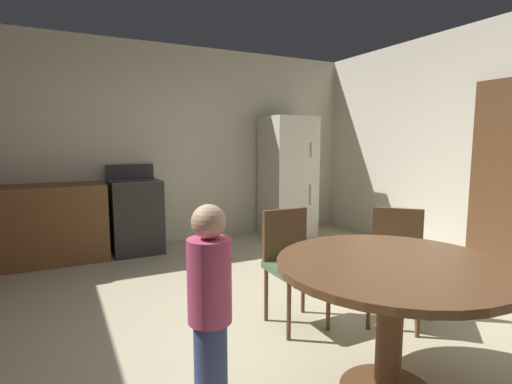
{
  "coord_description": "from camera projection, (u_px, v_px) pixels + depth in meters",
  "views": [
    {
      "loc": [
        -1.29,
        -2.24,
        1.38
      ],
      "look_at": [
        0.28,
        0.83,
        0.95
      ],
      "focal_mm": 27.51,
      "sensor_mm": 36.0,
      "label": 1
    }
  ],
  "objects": [
    {
      "name": "dining_table",
      "position": [
        391.0,
        290.0,
        2.09
      ],
      "size": [
        1.22,
        1.22,
        0.76
      ],
      "color": "brown",
      "rests_on": "ground"
    },
    {
      "name": "oven_range",
      "position": [
        136.0,
        215.0,
        4.95
      ],
      "size": [
        0.6,
        0.6,
        1.1
      ],
      "color": "#2D2B28",
      "rests_on": "ground"
    },
    {
      "name": "kitchen_counter",
      "position": [
        11.0,
        227.0,
        4.34
      ],
      "size": [
        1.99,
        0.6,
        0.9
      ],
      "primitive_type": "cube",
      "color": "brown",
      "rests_on": "ground"
    },
    {
      "name": "refrigerator",
      "position": [
        288.0,
        176.0,
        5.85
      ],
      "size": [
        0.68,
        0.68,
        1.76
      ],
      "color": "silver",
      "rests_on": "ground"
    },
    {
      "name": "chair_north",
      "position": [
        292.0,
        259.0,
        2.99
      ],
      "size": [
        0.41,
        0.41,
        0.87
      ],
      "rotation": [
        0.0,
        0.0,
        4.7
      ],
      "color": "brown",
      "rests_on": "ground"
    },
    {
      "name": "door_panelled",
      "position": [
        510.0,
        178.0,
        4.03
      ],
      "size": [
        0.05,
        0.84,
        2.04
      ],
      "primitive_type": "cube",
      "color": "brown",
      "rests_on": "ground"
    },
    {
      "name": "ground_plane",
      "position": [
        274.0,
        342.0,
        2.74
      ],
      "size": [
        14.0,
        14.0,
        0.0
      ],
      "primitive_type": "plane",
      "color": "beige"
    },
    {
      "name": "wall_right",
      "position": [
        499.0,
        146.0,
        4.21
      ],
      "size": [
        0.12,
        5.69,
        2.7
      ],
      "primitive_type": "cube",
      "color": "silver",
      "rests_on": "ground"
    },
    {
      "name": "person_child",
      "position": [
        210.0,
        306.0,
        1.94
      ],
      "size": [
        0.28,
        0.28,
        1.09
      ],
      "rotation": [
        0.0,
        0.0,
        5.97
      ],
      "color": "#3D4C84",
      "rests_on": "ground"
    },
    {
      "name": "chair_northeast",
      "position": [
        396.0,
        258.0,
        3.03
      ],
      "size": [
        0.56,
        0.56,
        0.87
      ],
      "rotation": [
        0.0,
        0.0,
        3.87
      ],
      "color": "brown",
      "rests_on": "ground"
    },
    {
      "name": "wall_back",
      "position": [
        160.0,
        145.0,
        5.38
      ],
      "size": [
        6.14,
        0.12,
        2.7
      ],
      "primitive_type": "cube",
      "color": "silver",
      "rests_on": "ground"
    }
  ]
}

